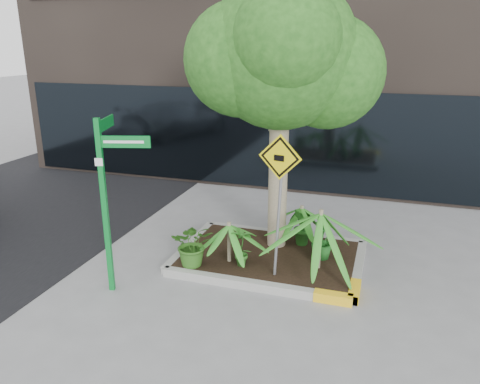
% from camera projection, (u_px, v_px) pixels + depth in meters
% --- Properties ---
extents(ground, '(80.00, 80.00, 0.00)m').
position_uv_depth(ground, '(255.00, 266.00, 8.45)').
color(ground, gray).
rests_on(ground, ground).
extents(planter, '(3.35, 2.36, 0.15)m').
position_uv_depth(planter, '(271.00, 257.00, 8.60)').
color(planter, '#9E9E99').
rests_on(planter, ground).
extents(tree, '(3.36, 2.98, 5.05)m').
position_uv_depth(tree, '(281.00, 53.00, 7.94)').
color(tree, tan).
rests_on(tree, ground).
extents(palm_front, '(1.20, 1.20, 1.33)m').
position_uv_depth(palm_front, '(321.00, 213.00, 7.78)').
color(palm_front, tan).
rests_on(palm_front, ground).
extents(palm_left, '(0.83, 0.83, 0.92)m').
position_uv_depth(palm_left, '(229.00, 225.00, 8.12)').
color(palm_left, tan).
rests_on(palm_left, ground).
extents(palm_back, '(0.85, 0.85, 0.94)m').
position_uv_depth(palm_back, '(302.00, 208.00, 8.90)').
color(palm_back, tan).
rests_on(palm_back, ground).
extents(shrub_a, '(0.91, 0.91, 0.80)m').
position_uv_depth(shrub_a, '(193.00, 244.00, 8.06)').
color(shrub_a, '#2D621C').
rests_on(shrub_a, planter).
extents(shrub_b, '(0.53, 0.53, 0.69)m').
position_uv_depth(shrub_b, '(322.00, 240.00, 8.35)').
color(shrub_b, '#1D601E').
rests_on(shrub_b, planter).
extents(shrub_c, '(0.42, 0.42, 0.73)m').
position_uv_depth(shrub_c, '(242.00, 246.00, 8.06)').
color(shrub_c, '#2C6D22').
rests_on(shrub_c, planter).
extents(shrub_d, '(0.47, 0.47, 0.74)m').
position_uv_depth(shrub_d, '(302.00, 227.00, 8.86)').
color(shrub_d, '#215E1B').
rests_on(shrub_d, planter).
extents(street_sign_post, '(0.97, 0.81, 2.82)m').
position_uv_depth(street_sign_post, '(108.00, 187.00, 7.19)').
color(street_sign_post, '#0B822D').
rests_on(street_sign_post, ground).
extents(cattle_sign, '(0.72, 0.28, 2.37)m').
position_uv_depth(cattle_sign, '(279.00, 182.00, 7.42)').
color(cattle_sign, slate).
rests_on(cattle_sign, ground).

